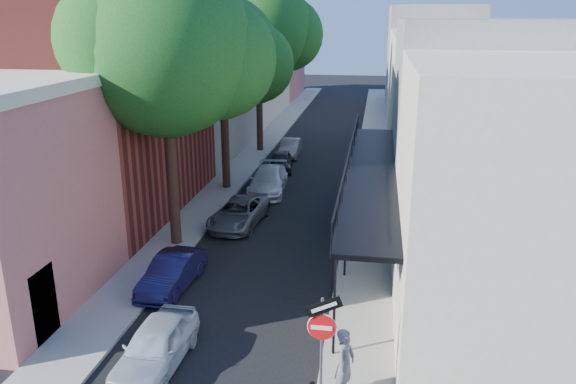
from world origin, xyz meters
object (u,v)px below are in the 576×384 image
at_px(sign_post, 322,331).
at_px(parked_car_f, 290,148).
at_px(oak_near, 178,50).
at_px(pedestrian, 345,363).
at_px(oak_far, 266,29).
at_px(parked_car_b, 172,272).
at_px(parked_car_d, 268,180).
at_px(parked_car_e, 281,161).
at_px(parked_car_c, 239,213).
at_px(oak_mid, 231,57).
at_px(parked_car_a, 156,346).

distance_m(sign_post, parked_car_f, 25.50).
xyz_separation_m(oak_near, pedestrian, (7.08, -9.02, -6.84)).
height_order(sign_post, parked_car_f, sign_post).
height_order(oak_near, oak_far, oak_far).
relative_size(parked_car_b, parked_car_d, 0.79).
bearing_deg(parked_car_d, oak_far, 98.24).
xyz_separation_m(parked_car_e, pedestrian, (5.23, -21.00, 0.45)).
xyz_separation_m(parked_car_c, parked_car_f, (0.29, 13.35, -0.00)).
distance_m(oak_mid, parked_car_e, 7.85).
bearing_deg(sign_post, parked_car_c, 112.94).
bearing_deg(oak_near, parked_car_a, -76.99).
bearing_deg(parked_car_b, parked_car_e, 90.35).
bearing_deg(pedestrian, parked_car_c, 44.41).
height_order(parked_car_d, pedestrian, pedestrian).
bearing_deg(oak_near, sign_post, -54.91).
bearing_deg(oak_mid, parked_car_a, -83.05).
bearing_deg(sign_post, parked_car_a, 169.39).
bearing_deg(parked_car_a, parked_car_e, 91.75).
height_order(sign_post, parked_car_e, sign_post).
distance_m(parked_car_c, pedestrian, 12.68).
bearing_deg(sign_post, parked_car_e, 102.40).
distance_m(oak_mid, parked_car_a, 17.73).
bearing_deg(sign_post, oak_mid, 110.86).
bearing_deg(parked_car_c, parked_car_a, -82.02).
xyz_separation_m(oak_mid, parked_car_c, (1.63, -5.57, -6.48)).
distance_m(oak_mid, oak_far, 9.12).
height_order(parked_car_b, parked_car_c, parked_car_b).
height_order(parked_car_a, parked_car_f, parked_car_a).
bearing_deg(oak_mid, parked_car_d, -13.04).
xyz_separation_m(oak_near, parked_car_a, (1.95, -8.43, -7.25)).
bearing_deg(parked_car_d, sign_post, -78.09).
distance_m(oak_mid, parked_car_c, 8.70).
height_order(parked_car_c, pedestrian, pedestrian).
relative_size(parked_car_a, parked_car_e, 1.07).
xyz_separation_m(oak_mid, parked_car_f, (1.92, 7.77, -6.48)).
bearing_deg(sign_post, oak_far, 103.91).
bearing_deg(parked_car_e, pedestrian, -83.24).
distance_m(parked_car_a, parked_car_d, 15.93).
distance_m(parked_car_d, pedestrian, 17.31).
height_order(oak_near, parked_car_f, oak_near).
bearing_deg(pedestrian, parked_car_a, 102.11).
height_order(oak_near, oak_mid, oak_near).
xyz_separation_m(oak_far, parked_car_e, (1.84, -5.03, -7.68)).
bearing_deg(parked_car_e, parked_car_b, -101.10).
distance_m(sign_post, parked_car_e, 21.82).
bearing_deg(pedestrian, oak_mid, 41.46).
relative_size(oak_mid, oak_far, 0.86).
distance_m(oak_far, parked_car_a, 26.63).
xyz_separation_m(sign_post, parked_car_e, (-4.67, 21.27, -1.45)).
distance_m(sign_post, oak_mid, 19.14).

